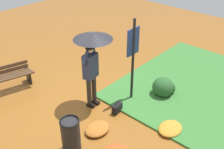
{
  "coord_description": "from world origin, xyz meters",
  "views": [
    {
      "loc": [
        -4.0,
        -4.41,
        4.43
      ],
      "look_at": [
        0.42,
        -0.44,
        0.85
      ],
      "focal_mm": 43.46,
      "sensor_mm": 36.0,
      "label": 1
    }
  ],
  "objects_px": {
    "handbag": "(117,108)",
    "trash_bin": "(71,136)",
    "park_bench": "(7,78)",
    "person_with_umbrella": "(92,51)",
    "info_sign_post": "(133,51)"
  },
  "relations": [
    {
      "from": "handbag",
      "to": "trash_bin",
      "type": "height_order",
      "value": "trash_bin"
    },
    {
      "from": "handbag",
      "to": "park_bench",
      "type": "bearing_deg",
      "value": 114.15
    },
    {
      "from": "person_with_umbrella",
      "to": "trash_bin",
      "type": "bearing_deg",
      "value": -150.58
    },
    {
      "from": "info_sign_post",
      "to": "trash_bin",
      "type": "distance_m",
      "value": 2.57
    },
    {
      "from": "park_bench",
      "to": "handbag",
      "type": "bearing_deg",
      "value": -65.85
    },
    {
      "from": "info_sign_post",
      "to": "handbag",
      "type": "distance_m",
      "value": 1.5
    },
    {
      "from": "trash_bin",
      "to": "park_bench",
      "type": "bearing_deg",
      "value": 84.49
    },
    {
      "from": "park_bench",
      "to": "trash_bin",
      "type": "bearing_deg",
      "value": -95.51
    },
    {
      "from": "trash_bin",
      "to": "info_sign_post",
      "type": "bearing_deg",
      "value": 5.98
    },
    {
      "from": "handbag",
      "to": "park_bench",
      "type": "distance_m",
      "value": 3.25
    },
    {
      "from": "info_sign_post",
      "to": "park_bench",
      "type": "height_order",
      "value": "info_sign_post"
    },
    {
      "from": "info_sign_post",
      "to": "trash_bin",
      "type": "xyz_separation_m",
      "value": [
        -2.34,
        -0.25,
        -1.03
      ]
    },
    {
      "from": "park_bench",
      "to": "trash_bin",
      "type": "height_order",
      "value": "trash_bin"
    },
    {
      "from": "info_sign_post",
      "to": "handbag",
      "type": "relative_size",
      "value": 6.22
    },
    {
      "from": "handbag",
      "to": "info_sign_post",
      "type": "bearing_deg",
      "value": 9.13
    }
  ]
}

